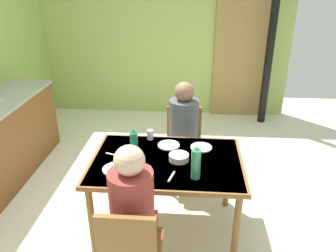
% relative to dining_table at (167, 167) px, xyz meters
% --- Properties ---
extents(ground_plane, '(7.22, 7.22, 0.00)m').
position_rel_dining_table_xyz_m(ground_plane, '(-0.34, 0.18, -0.66)').
color(ground_plane, silver).
extents(wall_back, '(4.13, 0.10, 2.52)m').
position_rel_dining_table_xyz_m(wall_back, '(-0.34, 2.96, 0.60)').
color(wall_back, '#9FB65D').
rests_on(wall_back, ground_plane).
extents(door_wooden, '(0.80, 0.05, 2.00)m').
position_rel_dining_table_xyz_m(door_wooden, '(0.93, 2.88, 0.34)').
color(door_wooden, olive).
rests_on(door_wooden, ground_plane).
extents(stove_pipe_column, '(0.12, 0.12, 2.52)m').
position_rel_dining_table_xyz_m(stove_pipe_column, '(1.33, 2.61, 0.60)').
color(stove_pipe_column, black).
rests_on(stove_pipe_column, ground_plane).
extents(dining_table, '(1.30, 0.90, 0.73)m').
position_rel_dining_table_xyz_m(dining_table, '(0.00, 0.00, 0.00)').
color(dining_table, brown).
rests_on(dining_table, ground_plane).
extents(chair_near_diner, '(0.40, 0.40, 0.87)m').
position_rel_dining_table_xyz_m(chair_near_diner, '(-0.18, -0.80, -0.16)').
color(chair_near_diner, brown).
rests_on(chair_near_diner, ground_plane).
extents(chair_far_diner, '(0.40, 0.40, 0.87)m').
position_rel_dining_table_xyz_m(chair_far_diner, '(0.12, 0.80, -0.16)').
color(chair_far_diner, brown).
rests_on(chair_far_diner, ground_plane).
extents(person_near_diner, '(0.30, 0.37, 0.77)m').
position_rel_dining_table_xyz_m(person_near_diner, '(-0.18, -0.67, 0.12)').
color(person_near_diner, maroon).
rests_on(person_near_diner, ground_plane).
extents(person_far_diner, '(0.30, 0.37, 0.77)m').
position_rel_dining_table_xyz_m(person_far_diner, '(0.12, 0.67, 0.12)').
color(person_far_diner, '#53494D').
rests_on(person_far_diner, ground_plane).
extents(water_bottle_green_near, '(0.07, 0.07, 0.27)m').
position_rel_dining_table_xyz_m(water_bottle_green_near, '(-0.28, 0.03, 0.20)').
color(water_bottle_green_near, '#1C784C').
rests_on(water_bottle_green_near, dining_table).
extents(water_bottle_green_far, '(0.07, 0.07, 0.28)m').
position_rel_dining_table_xyz_m(water_bottle_green_far, '(0.25, -0.26, 0.21)').
color(water_bottle_green_far, '#3A8E64').
rests_on(water_bottle_green_far, dining_table).
extents(serving_bowl_center, '(0.17, 0.17, 0.05)m').
position_rel_dining_table_xyz_m(serving_bowl_center, '(0.10, 0.00, 0.10)').
color(serving_bowl_center, silver).
rests_on(serving_bowl_center, dining_table).
extents(dinner_plate_near_left, '(0.20, 0.20, 0.01)m').
position_rel_dining_table_xyz_m(dinner_plate_near_left, '(-0.00, 0.26, 0.08)').
color(dinner_plate_near_left, white).
rests_on(dinner_plate_near_left, dining_table).
extents(dinner_plate_near_right, '(0.20, 0.20, 0.01)m').
position_rel_dining_table_xyz_m(dinner_plate_near_right, '(0.30, 0.24, 0.08)').
color(dinner_plate_near_right, white).
rests_on(dinner_plate_near_right, dining_table).
extents(dinner_plate_far_center, '(0.22, 0.22, 0.01)m').
position_rel_dining_table_xyz_m(dinner_plate_far_center, '(-0.40, -0.19, 0.08)').
color(dinner_plate_far_center, white).
rests_on(dinner_plate_far_center, dining_table).
extents(drinking_glass_by_near_diner, '(0.06, 0.06, 0.10)m').
position_rel_dining_table_xyz_m(drinking_glass_by_near_diner, '(-0.19, 0.38, 0.12)').
color(drinking_glass_by_near_diner, silver).
rests_on(drinking_glass_by_near_diner, dining_table).
extents(cutlery_knife_near, '(0.09, 0.14, 0.00)m').
position_rel_dining_table_xyz_m(cutlery_knife_near, '(-0.16, -0.18, 0.08)').
color(cutlery_knife_near, silver).
rests_on(cutlery_knife_near, dining_table).
extents(cutlery_fork_near, '(0.05, 0.15, 0.00)m').
position_rel_dining_table_xyz_m(cutlery_fork_near, '(0.06, -0.26, 0.08)').
color(cutlery_fork_near, silver).
rests_on(cutlery_fork_near, dining_table).
extents(cutlery_knife_far, '(0.15, 0.07, 0.00)m').
position_rel_dining_table_xyz_m(cutlery_knife_far, '(-0.48, 0.05, 0.08)').
color(cutlery_knife_far, silver).
rests_on(cutlery_knife_far, dining_table).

